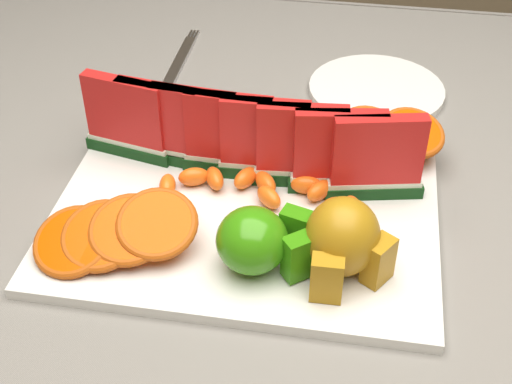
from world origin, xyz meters
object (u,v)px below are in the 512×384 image
object	(u,v)px
pear_cluster	(344,240)
side_plate	(376,90)
apple_cluster	(260,241)
fork	(179,63)
platter	(245,214)

from	to	relation	value
pear_cluster	side_plate	size ratio (longest dim) A/B	0.48
apple_cluster	fork	size ratio (longest dim) A/B	0.53
platter	apple_cluster	distance (m)	0.09
side_plate	fork	distance (m)	0.28
pear_cluster	fork	distance (m)	0.47
platter	apple_cluster	xyz separation A→B (m)	(0.03, -0.08, 0.04)
platter	pear_cluster	distance (m)	0.14
platter	pear_cluster	bearing A→B (deg)	-34.40
fork	platter	bearing A→B (deg)	-64.09
platter	pear_cluster	size ratio (longest dim) A/B	4.14
side_plate	fork	bearing A→B (deg)	173.10
side_plate	platter	bearing A→B (deg)	-114.56
apple_cluster	pear_cluster	bearing A→B (deg)	5.38
pear_cluster	side_plate	xyz separation A→B (m)	(0.02, 0.35, -0.05)
pear_cluster	fork	xyz separation A→B (m)	(-0.26, 0.39, -0.05)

